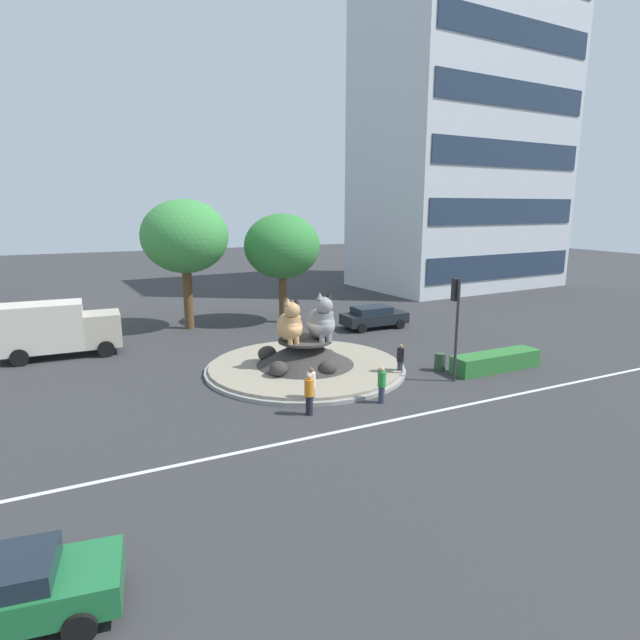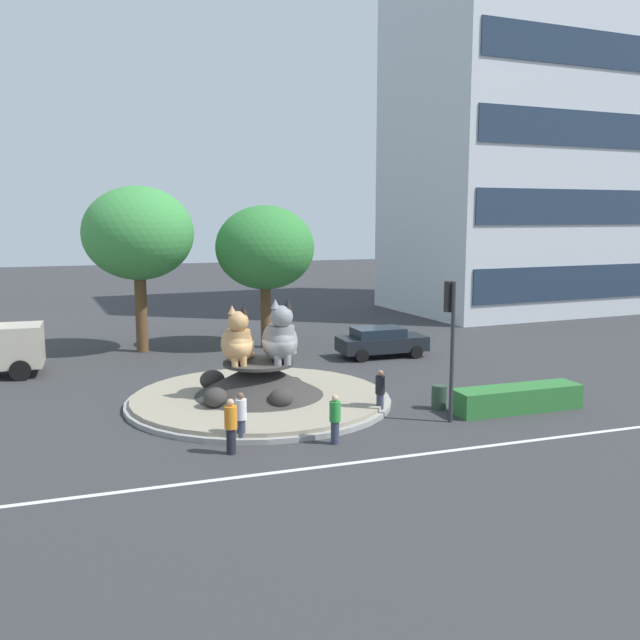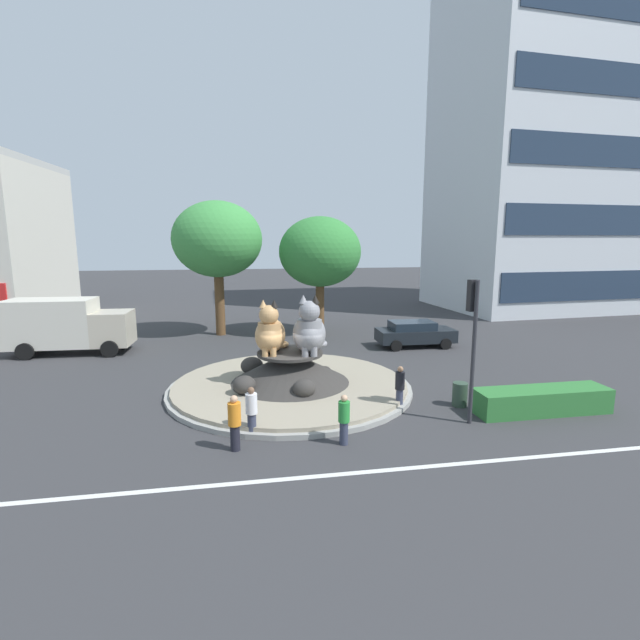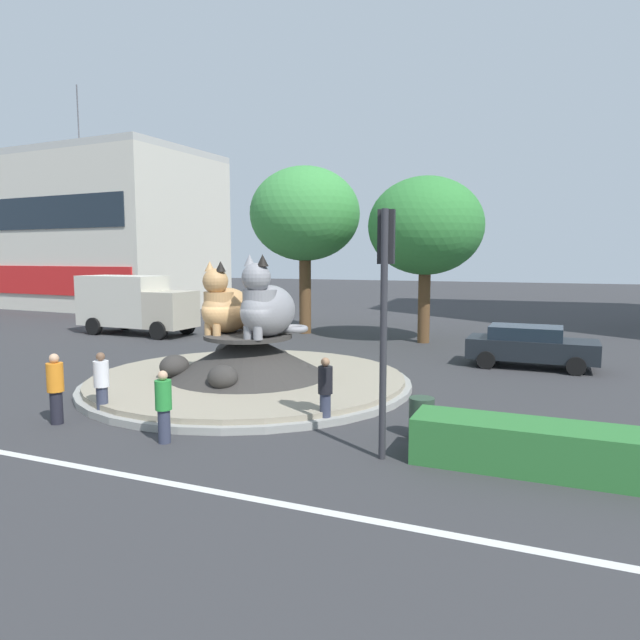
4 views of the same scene
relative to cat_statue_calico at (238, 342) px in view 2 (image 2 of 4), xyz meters
name	(u,v)px [view 2 (image 2 of 4)]	position (x,y,z in m)	size (l,w,h in m)	color
ground_plane	(259,403)	(0.80, 0.01, -2.44)	(160.00, 160.00, 0.00)	#333335
lane_centreline	(322,467)	(0.80, -7.28, -2.44)	(112.00, 0.20, 0.01)	silver
roundabout_island	(259,388)	(0.78, 0.00, -1.86)	(10.11, 10.11, 1.61)	gray
cat_statue_calico	(238,342)	(0.00, 0.00, 0.00)	(1.64, 2.27, 2.26)	tan
cat_statue_grey	(280,338)	(1.59, -0.25, 0.07)	(1.82, 2.50, 2.46)	gray
traffic_light_mast	(451,325)	(6.45, -4.52, 0.99)	(0.35, 0.46, 4.91)	#2D2D33
office_tower	(534,103)	(27.15, 20.05, 12.95)	(20.68, 13.74, 30.78)	silver
clipped_hedge_strip	(517,399)	(9.51, -4.17, -1.99)	(4.96, 1.20, 0.90)	#2D7033
broadleaf_tree_behind_island	(138,234)	(-2.52, 11.89, 3.74)	(5.69, 5.69, 8.64)	brown
second_tree_near_tower	(265,248)	(3.96, 10.95, 2.95)	(5.29, 5.29, 7.67)	brown
pedestrian_orange_shirt	(231,425)	(-1.42, -5.34, -1.54)	(0.39, 0.39, 1.71)	black
pedestrian_white_shirt	(241,416)	(-0.91, -4.40, -1.59)	(0.37, 0.37, 1.63)	#33384C
pedestrian_black_shirt	(380,391)	(4.56, -2.92, -1.59)	(0.35, 0.35, 1.62)	#33384C
pedestrian_green_shirt	(335,418)	(1.86, -5.50, -1.61)	(0.35, 0.35, 1.59)	#33384C
sedan_on_far_lane	(381,341)	(8.82, 6.48, -1.64)	(4.49, 2.15, 1.51)	black
litter_bin	(439,397)	(6.90, -3.03, -1.99)	(0.56, 0.56, 0.90)	#2D4233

